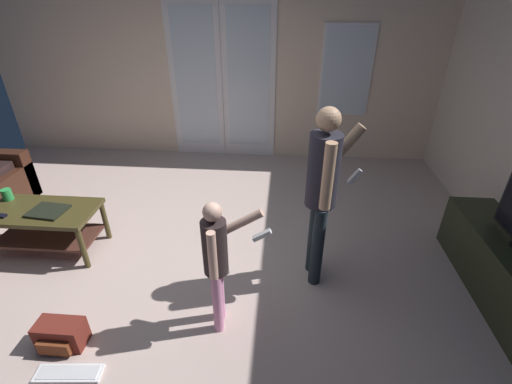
# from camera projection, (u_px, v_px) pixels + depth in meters

# --- Properties ---
(ground_plane) EXTENTS (6.39, 5.35, 0.02)m
(ground_plane) POSITION_uv_depth(u_px,v_px,m) (170.00, 266.00, 3.28)
(ground_plane) COLOR #B8A097
(wall_back_with_doors) EXTENTS (6.39, 0.09, 2.67)m
(wall_back_with_doors) POSITION_uv_depth(u_px,v_px,m) (217.00, 66.00, 4.90)
(wall_back_with_doors) COLOR beige
(wall_back_with_doors) RESTS_ON ground_plane
(coffee_table) EXTENTS (1.00, 0.51, 0.46)m
(coffee_table) POSITION_uv_depth(u_px,v_px,m) (44.00, 221.00, 3.31)
(coffee_table) COLOR #3E3619
(coffee_table) RESTS_ON ground_plane
(person_adult) EXTENTS (0.46, 0.44, 1.53)m
(person_adult) POSITION_uv_depth(u_px,v_px,m) (323.00, 185.00, 2.71)
(person_adult) COLOR #1F292E
(person_adult) RESTS_ON ground_plane
(person_child) EXTENTS (0.46, 0.31, 1.08)m
(person_child) POSITION_uv_depth(u_px,v_px,m) (217.00, 257.00, 2.39)
(person_child) COLOR pink
(person_child) RESTS_ON ground_plane
(backpack) EXTENTS (0.33, 0.21, 0.20)m
(backpack) POSITION_uv_depth(u_px,v_px,m) (61.00, 335.00, 2.49)
(backpack) COLOR maroon
(backpack) RESTS_ON ground_plane
(loose_keyboard) EXTENTS (0.45, 0.17, 0.02)m
(loose_keyboard) POSITION_uv_depth(u_px,v_px,m) (69.00, 373.00, 2.34)
(loose_keyboard) COLOR white
(loose_keyboard) RESTS_ON ground_plane
(laptop_closed) EXTENTS (0.34, 0.28, 0.02)m
(laptop_closed) POSITION_uv_depth(u_px,v_px,m) (48.00, 211.00, 3.21)
(laptop_closed) COLOR black
(laptop_closed) RESTS_ON coffee_table
(cup_near_edge) EXTENTS (0.09, 0.09, 0.11)m
(cup_near_edge) POSITION_uv_depth(u_px,v_px,m) (7.00, 194.00, 3.38)
(cup_near_edge) COLOR green
(cup_near_edge) RESTS_ON coffee_table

